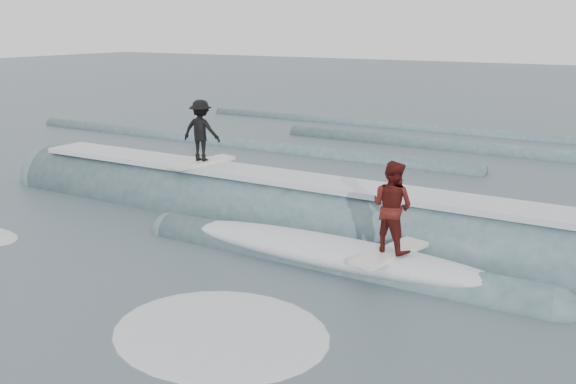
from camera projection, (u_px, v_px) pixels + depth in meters
The scene contains 6 objects.
ground at pixel (144, 312), 11.49m from camera, with size 160.00×160.00×0.00m, color #374850.
breaking_wave at pixel (310, 227), 16.14m from camera, with size 21.35×3.94×2.32m.
surfer_black at pixel (201, 133), 17.63m from camera, with size 1.18×2.07×1.78m.
surfer_red at pixel (392, 211), 12.73m from camera, with size 1.03×2.07×1.96m.
whitewater at pixel (128, 346), 10.30m from camera, with size 14.64×6.90×0.10m.
far_swells at pixel (396, 145), 27.23m from camera, with size 34.08×8.65×0.80m.
Camera 1 is at (7.64, -7.73, 5.01)m, focal length 40.00 mm.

